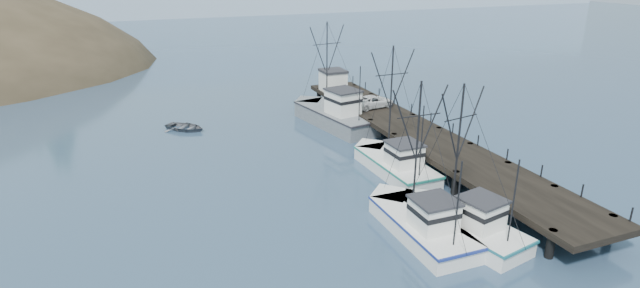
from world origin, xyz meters
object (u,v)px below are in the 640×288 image
Objects in this scene: trawler_near at (462,223)px; work_vessel at (333,115)px; pier at (417,134)px; pier_shed at (333,80)px; motorboat at (186,130)px; trawler_far at (394,163)px; trawler_mid at (420,222)px; pickup_truck at (373,101)px.

trawler_near is 25.94m from work_vessel.
pier is 18.12m from pier_shed.
motorboat is (-20.76, 14.98, -1.69)m from pier.
motorboat is at bearing 129.60° from trawler_far.
trawler_near reaches higher than pier.
pier is 3.82× the size of trawler_far.
work_vessel reaches higher than pier_shed.
trawler_near is 0.77× the size of work_vessel.
work_vessel reaches higher than trawler_far.
work_vessel is 8.41m from pier_shed.
trawler_far is at bearing 69.81° from trawler_mid.
pier is 4.02× the size of trawler_mid.
pier is 25.66m from motorboat.
work_vessel is at bearing 88.64° from trawler_far.
trawler_mid is at bearing 157.29° from trawler_near.
trawler_far is 14.66m from work_vessel.
work_vessel is (4.07, 24.78, 0.41)m from trawler_mid.
work_vessel reaches higher than trawler_near.
pier_shed is (3.50, 22.13, 2.60)m from trawler_far.
pier is at bearing 40.11° from trawler_far.
trawler_far is 2.30× the size of pickup_truck.
trawler_near is at bearing -22.71° from trawler_mid.
work_vessel is at bearing -112.83° from pier_shed.
trawler_mid is (-8.65, -14.28, -0.87)m from pier.
pier is 4.07× the size of trawler_near.
pier_shed reaches higher than pier.
trawler_mid is 33.16m from pier_shed.
pier is 11.46m from work_vessel.
trawler_far is (3.72, 10.13, 0.00)m from trawler_mid.
pickup_truck is (5.82, 24.55, 1.88)m from trawler_near.
work_vessel reaches higher than pickup_truck.
trawler_mid is at bearing -102.62° from pier_shed.
motorboat is at bearing 115.95° from trawler_near.
pier is at bearing -81.38° from motorboat.
trawler_far is at bearing -95.96° from motorboat.
work_vessel is 2.81× the size of pickup_truck.
pier_shed is 0.67× the size of motorboat.
pier is 3.13× the size of work_vessel.
trawler_far is 24.85m from motorboat.
trawler_mid is 2.30× the size of motorboat.
work_vessel is 16.83m from motorboat.
trawler_far is (-4.93, -4.15, -0.87)m from pier.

